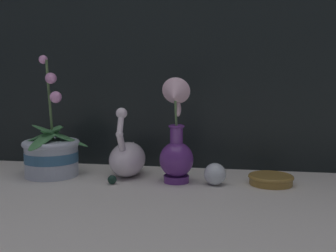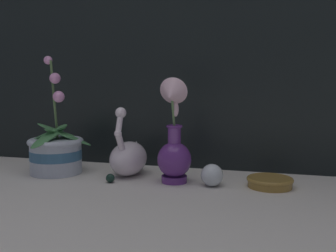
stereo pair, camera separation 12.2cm
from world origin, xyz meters
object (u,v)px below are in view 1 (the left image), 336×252
object	(u,v)px
orchid_potted_plant	(51,153)
swan_figurine	(128,157)
amber_dish	(271,179)
blue_vase	(176,145)
glass_sphere	(215,174)

from	to	relation	value
orchid_potted_plant	swan_figurine	distance (m)	0.24
amber_dish	blue_vase	bearing A→B (deg)	-174.20
swan_figurine	glass_sphere	size ratio (longest dim) A/B	3.45
orchid_potted_plant	swan_figurine	world-z (taller)	orchid_potted_plant
glass_sphere	orchid_potted_plant	bearing A→B (deg)	177.32
orchid_potted_plant	blue_vase	world-z (taller)	orchid_potted_plant
orchid_potted_plant	glass_sphere	world-z (taller)	orchid_potted_plant
orchid_potted_plant	glass_sphere	size ratio (longest dim) A/B	5.89
orchid_potted_plant	blue_vase	bearing A→B (deg)	-2.61
orchid_potted_plant	glass_sphere	bearing A→B (deg)	-2.68
swan_figurine	amber_dish	xyz separation A→B (m)	(0.44, -0.03, -0.04)
blue_vase	amber_dish	size ratio (longest dim) A/B	2.37
orchid_potted_plant	glass_sphere	distance (m)	0.52
orchid_potted_plant	blue_vase	distance (m)	0.41
blue_vase	amber_dish	bearing A→B (deg)	5.80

